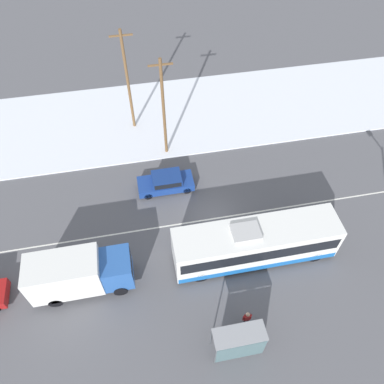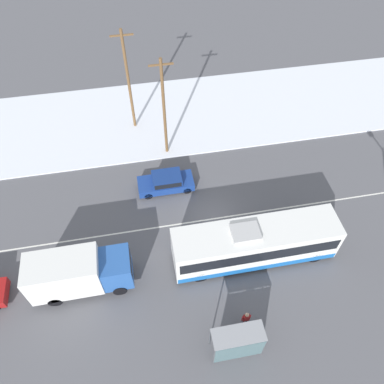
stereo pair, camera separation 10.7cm
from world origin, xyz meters
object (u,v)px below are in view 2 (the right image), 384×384
at_px(city_bus, 255,243).
at_px(box_truck, 77,273).
at_px(utility_pole_snowlot, 128,81).
at_px(utility_pole_roadside, 164,109).
at_px(sedan_car, 166,182).
at_px(bus_shelter, 239,344).
at_px(pedestrian_at_stop, 246,318).

distance_m(city_bus, box_truck, 11.60).
height_order(city_bus, utility_pole_snowlot, utility_pole_snowlot).
relative_size(utility_pole_roadside, utility_pole_snowlot, 0.96).
distance_m(box_truck, sedan_car, 9.91).
relative_size(box_truck, bus_shelter, 2.16).
distance_m(city_bus, bus_shelter, 6.72).
bearing_deg(sedan_car, pedestrian_at_stop, 105.20).
relative_size(box_truck, utility_pole_snowlot, 0.68).
bearing_deg(utility_pole_snowlot, bus_shelter, -79.22).
distance_m(utility_pole_roadside, utility_pole_snowlot, 4.61).
distance_m(box_truck, utility_pole_snowlot, 16.35).
xyz_separation_m(bus_shelter, utility_pole_roadside, (-1.62, 17.45, 3.02)).
bearing_deg(utility_pole_roadside, sedan_car, -98.58).
height_order(utility_pole_roadside, utility_pole_snowlot, utility_pole_snowlot).
bearing_deg(pedestrian_at_stop, bus_shelter, -121.02).
bearing_deg(box_truck, sedan_car, 47.99).
bearing_deg(bus_shelter, sedan_car, 99.52).
distance_m(box_truck, bus_shelter, 10.70).
height_order(box_truck, sedan_car, box_truck).
bearing_deg(box_truck, bus_shelter, -34.31).
xyz_separation_m(bus_shelter, utility_pole_snowlot, (-4.06, 21.35, 3.20)).
bearing_deg(pedestrian_at_stop, utility_pole_roadside, 99.24).
xyz_separation_m(city_bus, box_truck, (-11.60, -0.09, 0.13)).
xyz_separation_m(utility_pole_roadside, utility_pole_snowlot, (-2.44, 3.91, 0.18)).
distance_m(pedestrian_at_stop, utility_pole_roadside, 16.50).
bearing_deg(bus_shelter, city_bus, 65.73).
bearing_deg(city_bus, utility_pole_roadside, 111.15).
relative_size(city_bus, box_truck, 1.72).
xyz_separation_m(box_truck, pedestrian_at_stop, (9.80, -4.44, -0.80)).
bearing_deg(utility_pole_roadside, pedestrian_at_stop, -80.76).
bearing_deg(pedestrian_at_stop, city_bus, 68.30).
height_order(pedestrian_at_stop, utility_pole_roadside, utility_pole_roadside).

